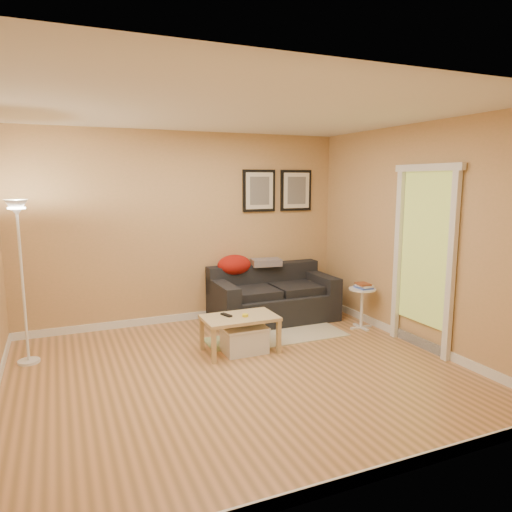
{
  "coord_description": "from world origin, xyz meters",
  "views": [
    {
      "loc": [
        -1.64,
        -4.25,
        1.95
      ],
      "look_at": [
        0.55,
        0.85,
        1.05
      ],
      "focal_mm": 32.85,
      "sensor_mm": 36.0,
      "label": 1
    }
  ],
  "objects_px": {
    "coffee_table": "(240,334)",
    "floor_lamp": "(23,287)",
    "storage_bin": "(244,339)",
    "side_table": "(362,308)",
    "book_stack": "(364,286)",
    "sofa": "(273,294)"
  },
  "relations": [
    {
      "from": "coffee_table",
      "to": "floor_lamp",
      "type": "xyz_separation_m",
      "value": [
        -2.22,
        0.59,
        0.62
      ]
    },
    {
      "from": "storage_bin",
      "to": "floor_lamp",
      "type": "distance_m",
      "value": 2.44
    },
    {
      "from": "side_table",
      "to": "book_stack",
      "type": "xyz_separation_m",
      "value": [
        0.02,
        0.0,
        0.31
      ]
    },
    {
      "from": "sofa",
      "to": "coffee_table",
      "type": "height_order",
      "value": "sofa"
    },
    {
      "from": "coffee_table",
      "to": "book_stack",
      "type": "xyz_separation_m",
      "value": [
        1.82,
        0.17,
        0.37
      ]
    },
    {
      "from": "storage_bin",
      "to": "book_stack",
      "type": "height_order",
      "value": "book_stack"
    },
    {
      "from": "side_table",
      "to": "floor_lamp",
      "type": "xyz_separation_m",
      "value": [
        -4.02,
        0.42,
        0.56
      ]
    },
    {
      "from": "sofa",
      "to": "floor_lamp",
      "type": "height_order",
      "value": "floor_lamp"
    },
    {
      "from": "sofa",
      "to": "book_stack",
      "type": "xyz_separation_m",
      "value": [
        0.93,
        -0.81,
        0.2
      ]
    },
    {
      "from": "coffee_table",
      "to": "floor_lamp",
      "type": "relative_size",
      "value": 0.48
    },
    {
      "from": "storage_bin",
      "to": "book_stack",
      "type": "xyz_separation_m",
      "value": [
        1.78,
        0.21,
        0.43
      ]
    },
    {
      "from": "storage_bin",
      "to": "floor_lamp",
      "type": "bearing_deg",
      "value": 164.54
    },
    {
      "from": "storage_bin",
      "to": "coffee_table",
      "type": "bearing_deg",
      "value": 135.3
    },
    {
      "from": "side_table",
      "to": "floor_lamp",
      "type": "bearing_deg",
      "value": 174.02
    },
    {
      "from": "storage_bin",
      "to": "book_stack",
      "type": "distance_m",
      "value": 1.84
    },
    {
      "from": "sofa",
      "to": "book_stack",
      "type": "distance_m",
      "value": 1.25
    },
    {
      "from": "coffee_table",
      "to": "storage_bin",
      "type": "bearing_deg",
      "value": -59.59
    },
    {
      "from": "storage_bin",
      "to": "book_stack",
      "type": "bearing_deg",
      "value": 6.62
    },
    {
      "from": "book_stack",
      "to": "floor_lamp",
      "type": "bearing_deg",
      "value": -175.95
    },
    {
      "from": "sofa",
      "to": "side_table",
      "type": "xyz_separation_m",
      "value": [
        0.91,
        -0.81,
        -0.1
      ]
    },
    {
      "from": "sofa",
      "to": "book_stack",
      "type": "bearing_deg",
      "value": -40.97
    },
    {
      "from": "side_table",
      "to": "floor_lamp",
      "type": "relative_size",
      "value": 0.31
    }
  ]
}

